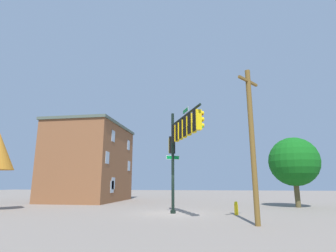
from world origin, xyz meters
TOP-DOWN VIEW (x-y plane):
  - ground_plane at (0.00, 0.00)m, footprint 120.00×120.00m
  - signal_pole_assembly at (1.80, 0.83)m, footprint 5.51×2.75m
  - utility_pole at (4.64, 4.67)m, footprint 1.51×1.18m
  - fire_hydrant at (0.25, 4.10)m, footprint 0.33×0.24m
  - tree_mid at (-6.00, 9.68)m, footprint 4.15×4.15m
  - brick_building at (-10.43, -11.07)m, footprint 10.08×7.40m

SIDE VIEW (x-z plane):
  - ground_plane at x=0.00m, z-range 0.00..0.00m
  - fire_hydrant at x=0.25m, z-range 0.00..0.83m
  - tree_mid at x=-6.00m, z-range 0.84..6.71m
  - utility_pole at x=4.64m, z-range 0.16..7.97m
  - brick_building at x=-10.43m, z-range 0.01..8.61m
  - signal_pole_assembly at x=1.80m, z-range 1.46..8.33m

